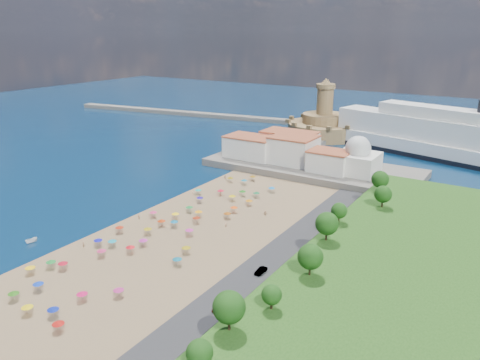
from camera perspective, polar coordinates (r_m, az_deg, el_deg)
The scene contains 12 objects.
ground at distance 147.64m, azimuth -6.53°, elevation -5.23°, with size 700.00×700.00×0.00m, color #071938.
terrace at distance 201.68m, azimuth 8.76°, elevation 1.51°, with size 90.00×36.00×3.00m, color #59544C.
jetty at distance 241.32m, azimuth 7.35°, elevation 4.22°, with size 18.00×70.00×2.40m, color #59544C.
breakwater at distance 329.04m, azimuth -4.94°, elevation 7.97°, with size 200.00×7.00×2.60m, color #59544C.
waterfront_buildings at distance 205.87m, azimuth 5.59°, elevation 3.81°, with size 57.00×29.00×11.00m.
domed_building at distance 191.14m, azimuth 14.11°, elevation 2.58°, with size 16.00×16.00×15.00m.
fortress at distance 267.08m, azimuth 10.16°, elevation 6.61°, with size 40.00×40.00×32.40m.
cruise_ship at distance 238.11m, azimuth 23.36°, elevation 4.51°, with size 132.63×51.80×28.80m.
beach_parasols at distance 139.92m, azimuth -9.59°, elevation -5.76°, with size 31.66×114.31×2.20m.
beachgoers at distance 154.86m, azimuth -6.00°, elevation -3.64°, with size 33.84×97.71×1.87m.
parked_cars at distance 127.66m, azimuth 5.72°, elevation -8.39°, with size 2.16×71.12×1.37m.
hillside_trees at distance 116.92m, azimuth 10.30°, elevation -6.35°, with size 11.80×105.59×7.69m.
Camera 1 is at (86.15, -105.08, 57.73)m, focal length 35.00 mm.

